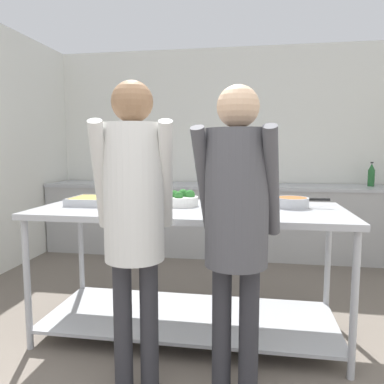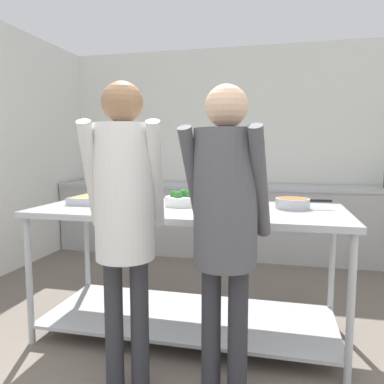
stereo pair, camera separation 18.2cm
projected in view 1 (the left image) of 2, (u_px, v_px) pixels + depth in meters
wall_rear at (230, 150)px, 5.01m from camera, size 4.79×0.06×2.65m
back_counter at (227, 219)px, 4.75m from camera, size 4.63×0.65×0.89m
serving_counter at (190, 249)px, 2.66m from camera, size 2.14×0.88×0.92m
serving_tray_roast at (99, 201)px, 2.79m from camera, size 0.40×0.33×0.05m
plate_stack at (130, 208)px, 2.42m from camera, size 0.23×0.23×0.06m
broccoli_bowl at (182, 199)px, 2.72m from camera, size 0.24×0.24×0.12m
serving_tray_vegetables at (232, 201)px, 2.81m from camera, size 0.41×0.30×0.05m
sauce_pan at (292, 202)px, 2.64m from camera, size 0.37×0.23×0.07m
guest_serving_left at (237, 211)px, 1.88m from camera, size 0.45×0.37×1.64m
guest_serving_right at (134, 205)px, 1.92m from camera, size 0.46×0.40×1.67m
water_bottle at (371, 175)px, 4.48m from camera, size 0.08×0.08×0.29m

